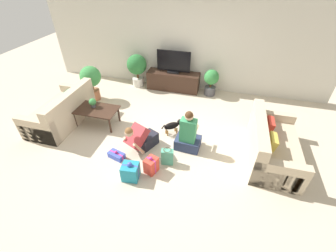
% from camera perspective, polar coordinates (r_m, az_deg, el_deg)
% --- Properties ---
extents(ground_plane, '(16.00, 16.00, 0.00)m').
position_cam_1_polar(ground_plane, '(5.19, -2.71, -2.54)').
color(ground_plane, beige).
extents(wall_back, '(8.40, 0.06, 2.60)m').
position_cam_1_polar(wall_back, '(6.85, 3.90, 19.98)').
color(wall_back, beige).
rests_on(wall_back, ground_plane).
extents(sofa_left, '(0.91, 1.73, 0.84)m').
position_cam_1_polar(sofa_left, '(6.04, -25.26, 3.26)').
color(sofa_left, '#C6B293').
rests_on(sofa_left, ground_plane).
extents(sofa_right, '(0.91, 1.73, 0.84)m').
position_cam_1_polar(sofa_right, '(4.94, 24.66, -4.59)').
color(sofa_right, '#C6B293').
rests_on(sofa_right, ground_plane).
extents(coffee_table, '(1.04, 0.60, 0.43)m').
position_cam_1_polar(coffee_table, '(5.62, -17.89, 3.76)').
color(coffee_table, '#382319').
rests_on(coffee_table, ground_plane).
extents(tv_console, '(1.57, 0.46, 0.55)m').
position_cam_1_polar(tv_console, '(6.99, 1.35, 11.36)').
color(tv_console, '#382319').
rests_on(tv_console, ground_plane).
extents(tv, '(0.99, 0.20, 0.66)m').
position_cam_1_polar(tv, '(6.76, 1.42, 15.67)').
color(tv, black).
rests_on(tv, tv_console).
extents(potted_plant_corner_left, '(0.56, 0.56, 0.98)m').
position_cam_1_polar(potted_plant_corner_left, '(6.64, -18.97, 11.17)').
color(potted_plant_corner_left, '#A36042').
rests_on(potted_plant_corner_left, ground_plane).
extents(potted_plant_back_right, '(0.43, 0.43, 0.77)m').
position_cam_1_polar(potted_plant_back_right, '(6.72, 10.88, 11.26)').
color(potted_plant_back_right, '#4C4C51').
rests_on(potted_plant_back_right, ground_plane).
extents(potted_plant_back_left, '(0.60, 0.60, 1.00)m').
position_cam_1_polar(potted_plant_back_left, '(7.13, -7.90, 14.68)').
color(potted_plant_back_left, beige).
rests_on(potted_plant_back_left, ground_plane).
extents(person_kneeling, '(0.60, 0.80, 0.74)m').
position_cam_1_polar(person_kneeling, '(4.68, -6.89, -3.04)').
color(person_kneeling, '#23232D').
rests_on(person_kneeling, ground_plane).
extents(person_sitting, '(0.54, 0.50, 0.95)m').
position_cam_1_polar(person_sitting, '(4.69, 5.12, -2.43)').
color(person_sitting, '#283351').
rests_on(person_sitting, ground_plane).
extents(dog, '(0.45, 0.37, 0.32)m').
position_cam_1_polar(dog, '(5.15, 1.40, 0.20)').
color(dog, black).
rests_on(dog, ground_plane).
extents(gift_box_a, '(0.33, 0.30, 0.39)m').
position_cam_1_polar(gift_box_a, '(4.25, -9.51, -11.32)').
color(gift_box_a, teal).
rests_on(gift_box_a, ground_plane).
extents(gift_box_b, '(0.27, 0.30, 0.38)m').
position_cam_1_polar(gift_box_b, '(4.31, -4.28, -9.89)').
color(gift_box_b, red).
rests_on(gift_box_b, ground_plane).
extents(gift_box_c, '(0.37, 0.27, 0.18)m').
position_cam_1_polar(gift_box_c, '(4.75, -12.95, -7.23)').
color(gift_box_c, '#3D51BC').
rests_on(gift_box_c, ground_plane).
extents(gift_bag_a, '(0.25, 0.17, 0.36)m').
position_cam_1_polar(gift_bag_a, '(4.44, -0.19, -7.80)').
color(gift_bag_a, '#4CA384').
rests_on(gift_bag_a, ground_plane).
extents(tabletop_plant, '(0.17, 0.17, 0.22)m').
position_cam_1_polar(tabletop_plant, '(5.62, -18.59, 5.70)').
color(tabletop_plant, '#4C4C51').
rests_on(tabletop_plant, coffee_table).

